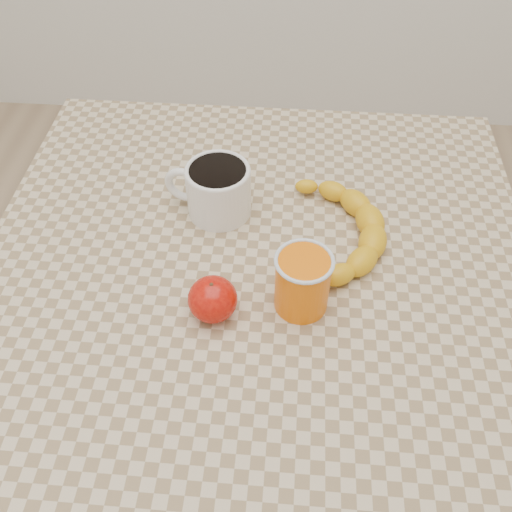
# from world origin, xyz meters

# --- Properties ---
(ground) EXTENTS (3.00, 3.00, 0.00)m
(ground) POSITION_xyz_m (0.00, 0.00, 0.00)
(ground) COLOR tan
(ground) RESTS_ON ground
(table) EXTENTS (0.80, 0.80, 0.75)m
(table) POSITION_xyz_m (0.00, 0.00, 0.66)
(table) COLOR #C4AF8B
(table) RESTS_ON ground
(coffee_mug) EXTENTS (0.14, 0.11, 0.08)m
(coffee_mug) POSITION_xyz_m (-0.07, 0.11, 0.80)
(coffee_mug) COLOR white
(coffee_mug) RESTS_ON table
(orange_juice_glass) EXTENTS (0.08, 0.08, 0.09)m
(orange_juice_glass) POSITION_xyz_m (0.07, -0.06, 0.80)
(orange_juice_glass) COLOR orange
(orange_juice_glass) RESTS_ON table
(apple) EXTENTS (0.08, 0.08, 0.06)m
(apple) POSITION_xyz_m (-0.05, -0.09, 0.78)
(apple) COLOR #900704
(apple) RESTS_ON table
(banana) EXTENTS (0.25, 0.31, 0.04)m
(banana) POSITION_xyz_m (0.11, 0.06, 0.77)
(banana) COLOR gold
(banana) RESTS_ON table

